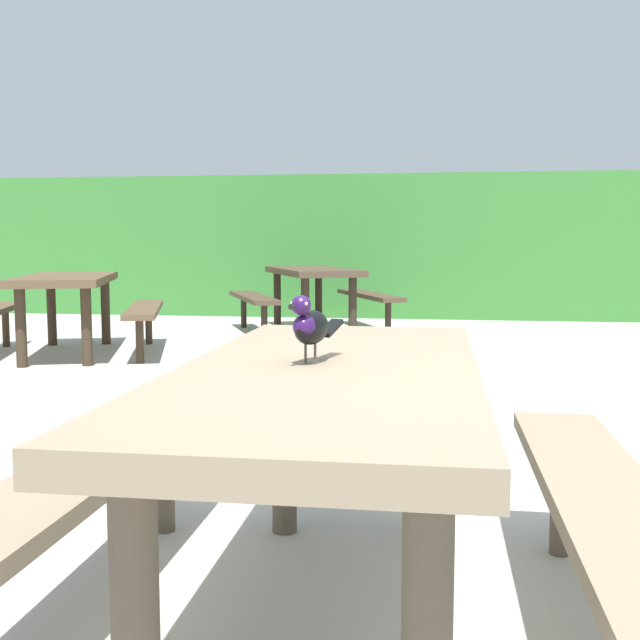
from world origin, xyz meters
TOP-DOWN VIEW (x-y plane):
  - hedge_wall at (0.00, 9.43)m, footprint 28.00×1.77m
  - picnic_table_foreground at (-0.34, 0.05)m, footprint 1.68×1.80m
  - bird_grackle at (-0.40, 0.04)m, footprint 0.12×0.28m
  - picnic_table_mid_left at (-3.46, 4.80)m, footprint 2.12×2.14m
  - picnic_table_mid_right at (-1.49, 6.93)m, footprint 2.23×2.24m

SIDE VIEW (x-z plane):
  - picnic_table_foreground at x=-0.34m, z-range 0.19..0.93m
  - picnic_table_mid_left at x=-3.46m, z-range 0.19..0.93m
  - picnic_table_mid_right at x=-1.49m, z-range 0.19..0.93m
  - bird_grackle at x=-0.40m, z-range 0.75..0.94m
  - hedge_wall at x=0.00m, z-range 0.00..1.96m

